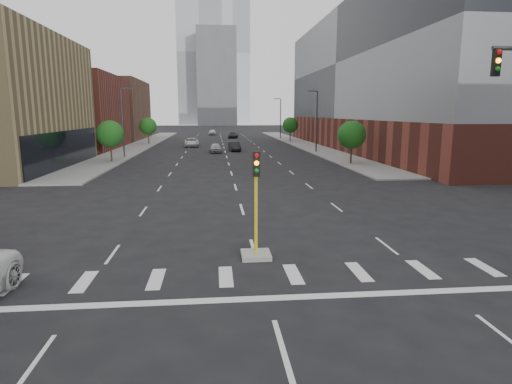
{
  "coord_description": "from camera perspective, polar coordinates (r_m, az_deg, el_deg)",
  "views": [
    {
      "loc": [
        -1.63,
        -7.8,
        5.88
      ],
      "look_at": [
        0.13,
        10.33,
        2.5
      ],
      "focal_mm": 30.0,
      "sensor_mm": 36.0,
      "label": 1
    }
  ],
  "objects": [
    {
      "name": "sidewalk_left_far",
      "position": [
        83.09,
        -14.88,
        6.16
      ],
      "size": [
        5.0,
        92.0,
        0.15
      ],
      "primitive_type": "cube",
      "color": "gray",
      "rests_on": "ground"
    },
    {
      "name": "sidewalk_right_far",
      "position": [
        83.68,
        5.96,
        6.48
      ],
      "size": [
        5.0,
        92.0,
        0.15
      ],
      "primitive_type": "cube",
      "color": "gray",
      "rests_on": "ground"
    },
    {
      "name": "building_left_far_a",
      "position": [
        78.21,
        -25.25,
        9.62
      ],
      "size": [
        20.0,
        22.0,
        12.0
      ],
      "primitive_type": "cube",
      "color": "brown",
      "rests_on": "ground"
    },
    {
      "name": "building_left_far_b",
      "position": [
        103.1,
        -20.42,
        10.21
      ],
      "size": [
        20.0,
        24.0,
        13.0
      ],
      "primitive_type": "cube",
      "color": "brown",
      "rests_on": "ground"
    },
    {
      "name": "building_right_main",
      "position": [
        74.78,
        19.66,
        13.85
      ],
      "size": [
        24.0,
        70.0,
        22.0
      ],
      "color": "brown",
      "rests_on": "ground"
    },
    {
      "name": "tower_left",
      "position": [
        229.75,
        -7.45,
        17.71
      ],
      "size": [
        22.0,
        22.0,
        70.0
      ],
      "primitive_type": "cube",
      "color": "#B2B7BC",
      "rests_on": "ground"
    },
    {
      "name": "tower_right",
      "position": [
        270.22,
        -3.19,
        17.75
      ],
      "size": [
        20.0,
        20.0,
        80.0
      ],
      "primitive_type": "cube",
      "color": "#B2B7BC",
      "rests_on": "ground"
    },
    {
      "name": "tower_mid",
      "position": [
        208.43,
        -5.26,
        14.91
      ],
      "size": [
        18.0,
        18.0,
        44.0
      ],
      "primitive_type": "cube",
      "color": "slate",
      "rests_on": "ground"
    },
    {
      "name": "median_traffic_signal",
      "position": [
        17.55,
        -0.0,
        -5.73
      ],
      "size": [
        1.2,
        1.2,
        4.4
      ],
      "color": "#999993",
      "rests_on": "ground"
    },
    {
      "name": "streetlight_right_a",
      "position": [
        64.59,
        8.03,
        9.64
      ],
      "size": [
        1.6,
        0.22,
        9.07
      ],
      "color": "#2D2D30",
      "rests_on": "ground"
    },
    {
      "name": "streetlight_right_b",
      "position": [
        98.96,
        3.24,
        10.0
      ],
      "size": [
        1.6,
        0.22,
        9.07
      ],
      "color": "#2D2D30",
      "rests_on": "ground"
    },
    {
      "name": "streetlight_left",
      "position": [
        59.0,
        -17.3,
        9.2
      ],
      "size": [
        1.6,
        0.22,
        9.07
      ],
      "color": "#2D2D30",
      "rests_on": "ground"
    },
    {
      "name": "tree_left_near",
      "position": [
        54.29,
        -18.88,
        7.33
      ],
      "size": [
        3.2,
        3.2,
        4.85
      ],
      "color": "#382619",
      "rests_on": "ground"
    },
    {
      "name": "tree_left_far",
      "position": [
        83.76,
        -14.2,
        8.5
      ],
      "size": [
        3.2,
        3.2,
        4.85
      ],
      "color": "#382619",
      "rests_on": "ground"
    },
    {
      "name": "tree_right_near",
      "position": [
        50.36,
        12.65,
        7.43
      ],
      "size": [
        3.2,
        3.2,
        4.85
      ],
      "color": "#382619",
      "rests_on": "ground"
    },
    {
      "name": "tree_right_far",
      "position": [
        89.22,
        4.6,
        8.89
      ],
      "size": [
        3.2,
        3.2,
        4.85
      ],
      "color": "#382619",
      "rests_on": "ground"
    },
    {
      "name": "car_near_left",
      "position": [
        64.67,
        -5.45,
        5.89
      ],
      "size": [
        1.93,
        4.33,
        1.45
      ],
      "primitive_type": "imported",
      "rotation": [
        0.0,
        0.0,
        0.05
      ],
      "color": "#A4A3A8",
      "rests_on": "ground"
    },
    {
      "name": "car_mid_right",
      "position": [
        67.13,
        -2.88,
        6.09
      ],
      "size": [
        1.9,
        4.45,
        1.43
      ],
      "primitive_type": "imported",
      "rotation": [
        0.0,
        0.0,
        0.09
      ],
      "color": "black",
      "rests_on": "ground"
    },
    {
      "name": "car_far_left",
      "position": [
        76.62,
        -8.58,
        6.55
      ],
      "size": [
        2.77,
        5.48,
        1.49
      ],
      "primitive_type": "imported",
      "rotation": [
        0.0,
        0.0,
        0.06
      ],
      "color": "white",
      "rests_on": "ground"
    },
    {
      "name": "car_deep_right",
      "position": [
        101.55,
        -3.07,
        7.58
      ],
      "size": [
        2.75,
        5.18,
        1.43
      ],
      "primitive_type": "imported",
      "rotation": [
        0.0,
        0.0,
        -0.16
      ],
      "color": "#232228",
      "rests_on": "ground"
    },
    {
      "name": "car_distant",
      "position": [
        116.22,
        -5.83,
        7.93
      ],
      "size": [
        1.98,
        4.49,
        1.5
      ],
      "primitive_type": "imported",
      "rotation": [
        0.0,
        0.0,
        -0.05
      ],
      "color": "silver",
      "rests_on": "ground"
    }
  ]
}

